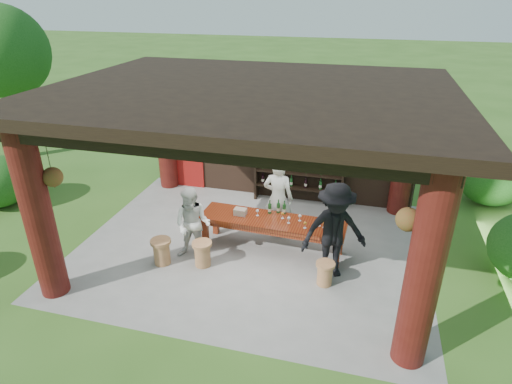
% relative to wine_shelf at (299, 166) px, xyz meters
% --- Properties ---
extents(ground, '(90.00, 90.00, 0.00)m').
position_rel_wine_shelf_xyz_m(ground, '(-0.61, -2.45, -1.03)').
color(ground, '#2D5119').
rests_on(ground, ground).
extents(pavilion, '(7.50, 6.00, 3.60)m').
position_rel_wine_shelf_xyz_m(pavilion, '(-0.62, -2.02, 1.10)').
color(pavilion, slate).
rests_on(pavilion, ground).
extents(wine_shelf, '(2.32, 0.35, 2.04)m').
position_rel_wine_shelf_xyz_m(wine_shelf, '(0.00, 0.00, 0.00)').
color(wine_shelf, black).
rests_on(wine_shelf, ground).
extents(tasting_table, '(3.12, 0.93, 0.75)m').
position_rel_wine_shelf_xyz_m(tasting_table, '(-0.14, -2.45, -0.40)').
color(tasting_table, '#5D190D').
rests_on(tasting_table, ground).
extents(stool_near_left, '(0.41, 0.41, 0.54)m').
position_rel_wine_shelf_xyz_m(stool_near_left, '(-1.39, -3.37, -0.74)').
color(stool_near_left, '#8D5D38').
rests_on(stool_near_left, ground).
extents(stool_near_right, '(0.37, 0.37, 0.48)m').
position_rel_wine_shelf_xyz_m(stool_near_right, '(1.10, -3.36, -0.77)').
color(stool_near_right, '#8D5D38').
rests_on(stool_near_right, ground).
extents(stool_far_left, '(0.42, 0.42, 0.55)m').
position_rel_wine_shelf_xyz_m(stool_far_left, '(-2.22, -3.52, -0.73)').
color(stool_far_left, '#8D5D38').
rests_on(stool_far_left, ground).
extents(host, '(0.69, 0.47, 1.84)m').
position_rel_wine_shelf_xyz_m(host, '(-0.17, -1.78, -0.10)').
color(host, white).
rests_on(host, ground).
extents(guest_woman, '(0.81, 0.65, 1.59)m').
position_rel_wine_shelf_xyz_m(guest_woman, '(-1.65, -3.14, -0.23)').
color(guest_woman, silver).
rests_on(guest_woman, ground).
extents(guest_man, '(1.46, 1.17, 1.97)m').
position_rel_wine_shelf_xyz_m(guest_man, '(1.18, -3.01, -0.04)').
color(guest_man, black).
rests_on(guest_man, ground).
extents(table_bottles, '(0.39, 0.16, 0.31)m').
position_rel_wine_shelf_xyz_m(table_bottles, '(-0.10, -2.15, -0.12)').
color(table_bottles, '#194C1E').
rests_on(table_bottles, tasting_table).
extents(table_glasses, '(1.50, 0.35, 0.15)m').
position_rel_wine_shelf_xyz_m(table_glasses, '(0.37, -2.46, -0.20)').
color(table_glasses, silver).
rests_on(table_glasses, tasting_table).
extents(napkin_basket, '(0.27, 0.19, 0.14)m').
position_rel_wine_shelf_xyz_m(napkin_basket, '(-0.86, -2.42, -0.21)').
color(napkin_basket, '#BF6672').
rests_on(napkin_basket, tasting_table).
extents(shrubs, '(16.16, 7.88, 1.36)m').
position_rel_wine_shelf_xyz_m(shrubs, '(2.34, -1.55, -0.47)').
color(shrubs, '#194C14').
rests_on(shrubs, ground).
extents(trees, '(21.61, 8.86, 4.80)m').
position_rel_wine_shelf_xyz_m(trees, '(2.70, -0.90, 2.34)').
color(trees, '#3F2819').
rests_on(trees, ground).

